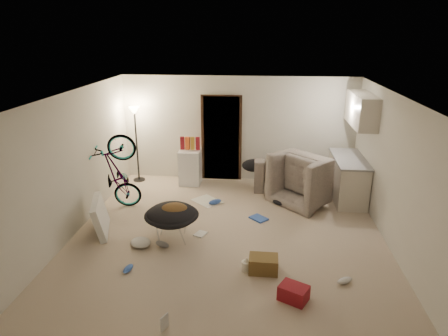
# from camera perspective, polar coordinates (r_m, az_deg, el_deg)

# --- Properties ---
(floor) EXTENTS (5.50, 6.00, 0.02)m
(floor) POSITION_cam_1_polar(r_m,az_deg,el_deg) (7.19, 0.50, -9.96)
(floor) COLOR #BEAA92
(floor) RESTS_ON ground
(ceiling) EXTENTS (5.50, 6.00, 0.02)m
(ceiling) POSITION_cam_1_polar(r_m,az_deg,el_deg) (6.36, 0.56, 10.31)
(ceiling) COLOR white
(ceiling) RESTS_ON wall_back
(wall_back) EXTENTS (5.50, 0.02, 2.50)m
(wall_back) POSITION_cam_1_polar(r_m,az_deg,el_deg) (9.55, 2.07, 5.57)
(wall_back) COLOR beige
(wall_back) RESTS_ON floor
(wall_front) EXTENTS (5.50, 0.02, 2.50)m
(wall_front) POSITION_cam_1_polar(r_m,az_deg,el_deg) (3.98, -3.29, -15.03)
(wall_front) COLOR beige
(wall_front) RESTS_ON floor
(wall_left) EXTENTS (0.02, 6.00, 2.50)m
(wall_left) POSITION_cam_1_polar(r_m,az_deg,el_deg) (7.42, -21.23, 0.25)
(wall_left) COLOR beige
(wall_left) RESTS_ON floor
(wall_right) EXTENTS (0.02, 6.00, 2.50)m
(wall_right) POSITION_cam_1_polar(r_m,az_deg,el_deg) (7.01, 23.62, -1.12)
(wall_right) COLOR beige
(wall_right) RESTS_ON floor
(doorway) EXTENTS (0.85, 0.10, 2.04)m
(doorway) POSITION_cam_1_polar(r_m,az_deg,el_deg) (9.60, -0.35, 4.23)
(doorway) COLOR black
(doorway) RESTS_ON floor
(door_trim) EXTENTS (0.97, 0.04, 2.10)m
(door_trim) POSITION_cam_1_polar(r_m,az_deg,el_deg) (9.57, -0.37, 4.19)
(door_trim) COLOR #311D11
(door_trim) RESTS_ON floor
(floor_lamp) EXTENTS (0.28, 0.28, 1.81)m
(floor_lamp) POSITION_cam_1_polar(r_m,az_deg,el_deg) (9.63, -12.53, 5.58)
(floor_lamp) COLOR black
(floor_lamp) RESTS_ON floor
(kitchen_counter) EXTENTS (0.60, 1.50, 0.88)m
(kitchen_counter) POSITION_cam_1_polar(r_m,az_deg,el_deg) (9.01, 17.23, -1.54)
(kitchen_counter) COLOR beige
(kitchen_counter) RESTS_ON floor
(counter_top) EXTENTS (0.64, 1.54, 0.04)m
(counter_top) POSITION_cam_1_polar(r_m,az_deg,el_deg) (8.86, 17.52, 1.25)
(counter_top) COLOR gray
(counter_top) RESTS_ON kitchen_counter
(kitchen_uppers) EXTENTS (0.38, 1.40, 0.65)m
(kitchen_uppers) POSITION_cam_1_polar(r_m,az_deg,el_deg) (8.65, 19.06, 7.85)
(kitchen_uppers) COLOR beige
(kitchen_uppers) RESTS_ON wall_right
(sofa) EXTENTS (1.91, 0.79, 0.55)m
(sofa) POSITION_cam_1_polar(r_m,az_deg,el_deg) (9.32, 10.13, -1.34)
(sofa) COLOR #333A34
(sofa) RESTS_ON floor
(armchair) EXTENTS (1.60, 1.60, 0.78)m
(armchair) POSITION_cam_1_polar(r_m,az_deg,el_deg) (8.74, 12.31, -2.07)
(armchair) COLOR #333A34
(armchair) RESTS_ON floor
(bicycle) EXTENTS (1.71, 0.91, 0.95)m
(bicycle) POSITION_cam_1_polar(r_m,az_deg,el_deg) (8.38, -14.78, -2.94)
(bicycle) COLOR black
(bicycle) RESTS_ON floor
(book_asset) EXTENTS (0.25, 0.23, 0.02)m
(book_asset) POSITION_cam_1_polar(r_m,az_deg,el_deg) (5.29, -8.97, -22.18)
(book_asset) COLOR maroon
(book_asset) RESTS_ON floor
(mini_fridge) EXTENTS (0.49, 0.49, 0.83)m
(mini_fridge) POSITION_cam_1_polar(r_m,az_deg,el_deg) (9.47, -4.84, 0.12)
(mini_fridge) COLOR white
(mini_fridge) RESTS_ON floor
(snack_box_0) EXTENTS (0.11, 0.09, 0.30)m
(snack_box_0) POSITION_cam_1_polar(r_m,az_deg,el_deg) (9.33, -5.97, 3.56)
(snack_box_0) COLOR maroon
(snack_box_0) RESTS_ON mini_fridge
(snack_box_1) EXTENTS (0.11, 0.08, 0.30)m
(snack_box_1) POSITION_cam_1_polar(r_m,az_deg,el_deg) (9.31, -5.24, 3.55)
(snack_box_1) COLOR #DD521B
(snack_box_1) RESTS_ON mini_fridge
(snack_box_2) EXTENTS (0.11, 0.09, 0.30)m
(snack_box_2) POSITION_cam_1_polar(r_m,az_deg,el_deg) (9.29, -4.51, 3.53)
(snack_box_2) COLOR #C28A29
(snack_box_2) RESTS_ON mini_fridge
(snack_box_3) EXTENTS (0.11, 0.08, 0.30)m
(snack_box_3) POSITION_cam_1_polar(r_m,az_deg,el_deg) (9.27, -3.78, 3.52)
(snack_box_3) COLOR maroon
(snack_box_3) RESTS_ON mini_fridge
(saucer_chair) EXTENTS (0.94, 0.94, 0.66)m
(saucer_chair) POSITION_cam_1_polar(r_m,az_deg,el_deg) (6.99, -7.46, -7.30)
(saucer_chair) COLOR silver
(saucer_chair) RESTS_ON floor
(hoodie) EXTENTS (0.57, 0.52, 0.22)m
(hoodie) POSITION_cam_1_polar(r_m,az_deg,el_deg) (6.86, -7.18, -5.96)
(hoodie) COLOR brown
(hoodie) RESTS_ON saucer_chair
(sofa_drape) EXTENTS (0.63, 0.54, 0.28)m
(sofa_drape) POSITION_cam_1_polar(r_m,az_deg,el_deg) (9.20, 4.32, 0.38)
(sofa_drape) COLOR black
(sofa_drape) RESTS_ON sofa
(tv_box) EXTENTS (0.51, 0.97, 0.63)m
(tv_box) POSITION_cam_1_polar(r_m,az_deg,el_deg) (7.56, -17.26, -6.61)
(tv_box) COLOR silver
(tv_box) RESTS_ON floor
(drink_case_a) EXTENTS (0.44, 0.32, 0.25)m
(drink_case_a) POSITION_cam_1_polar(r_m,az_deg,el_deg) (6.25, 5.65, -13.52)
(drink_case_a) COLOR brown
(drink_case_a) RESTS_ON floor
(drink_case_b) EXTENTS (0.46, 0.42, 0.22)m
(drink_case_b) POSITION_cam_1_polar(r_m,az_deg,el_deg) (5.75, 9.91, -17.17)
(drink_case_b) COLOR maroon
(drink_case_b) RESTS_ON floor
(juicer) EXTENTS (0.15, 0.15, 0.22)m
(juicer) POSITION_cam_1_polar(r_m,az_deg,el_deg) (6.27, 3.20, -13.68)
(juicer) COLOR #EDE6CD
(juicer) RESTS_ON floor
(newspaper) EXTENTS (0.75, 0.74, 0.01)m
(newspaper) POSITION_cam_1_polar(r_m,az_deg,el_deg) (8.62, -2.43, -4.73)
(newspaper) COLOR silver
(newspaper) RESTS_ON floor
(book_blue) EXTENTS (0.40, 0.40, 0.03)m
(book_blue) POSITION_cam_1_polar(r_m,az_deg,el_deg) (7.85, 4.97, -7.18)
(book_blue) COLOR #3359B8
(book_blue) RESTS_ON floor
(book_white) EXTENTS (0.26, 0.28, 0.02)m
(book_white) POSITION_cam_1_polar(r_m,az_deg,el_deg) (7.29, -3.38, -9.39)
(book_white) COLOR silver
(book_white) RESTS_ON floor
(shoe_0) EXTENTS (0.31, 0.27, 0.11)m
(shoe_0) POSITION_cam_1_polar(r_m,az_deg,el_deg) (8.45, -1.30, -4.86)
(shoe_0) COLOR #3359B8
(shoe_0) RESTS_ON floor
(shoe_2) EXTENTS (0.15, 0.26, 0.09)m
(shoe_2) POSITION_cam_1_polar(r_m,az_deg,el_deg) (6.43, -13.54, -13.80)
(shoe_2) COLOR #3359B8
(shoe_2) RESTS_ON floor
(shoe_3) EXTENTS (0.29, 0.22, 0.10)m
(shoe_3) POSITION_cam_1_polar(r_m,az_deg,el_deg) (6.96, -8.81, -10.70)
(shoe_3) COLOR slate
(shoe_3) RESTS_ON floor
(shoe_4) EXTENTS (0.27, 0.21, 0.09)m
(shoe_4) POSITION_cam_1_polar(r_m,az_deg,el_deg) (6.26, 16.86, -15.12)
(shoe_4) COLOR white
(shoe_4) RESTS_ON floor
(clothes_lump_a) EXTENTS (0.64, 0.59, 0.17)m
(clothes_lump_a) POSITION_cam_1_polar(r_m,az_deg,el_deg) (7.81, -8.02, -6.90)
(clothes_lump_a) COLOR black
(clothes_lump_a) RESTS_ON floor
(clothes_lump_b) EXTENTS (0.56, 0.54, 0.13)m
(clothes_lump_b) POSITION_cam_1_polar(r_m,az_deg,el_deg) (8.55, 8.33, -4.67)
(clothes_lump_b) COLOR black
(clothes_lump_b) RESTS_ON floor
(clothes_lump_c) EXTENTS (0.50, 0.49, 0.12)m
(clothes_lump_c) POSITION_cam_1_polar(r_m,az_deg,el_deg) (7.06, -11.83, -10.36)
(clothes_lump_c) COLOR silver
(clothes_lump_c) RESTS_ON floor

